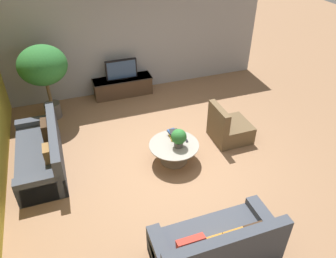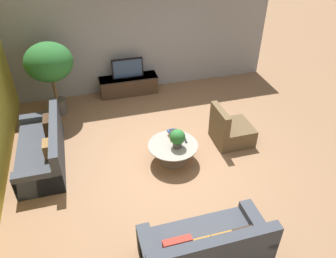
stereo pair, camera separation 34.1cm
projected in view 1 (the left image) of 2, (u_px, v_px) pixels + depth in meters
ground_plane at (172, 157)px, 6.80m from camera, size 24.00×24.00×0.00m
back_wall_stone at (129, 36)px, 8.44m from camera, size 7.40×0.12×3.00m
media_console at (123, 86)px, 8.82m from camera, size 1.56×0.50×0.49m
television at (121, 69)px, 8.54m from camera, size 0.82×0.13×0.52m
coffee_table at (174, 149)px, 6.54m from camera, size 0.99×0.99×0.41m
couch_by_wall at (42, 154)px, 6.43m from camera, size 0.84×2.09×0.84m
couch_near_entry at (216, 245)px, 4.73m from camera, size 1.84×0.84×0.84m
armchair_wicker at (229, 129)px, 7.16m from camera, size 0.80×0.76×0.86m
potted_palm_tall at (43, 68)px, 7.30m from camera, size 1.09×1.09×1.81m
potted_plant_tabletop at (179, 137)px, 6.30m from camera, size 0.30×0.30×0.39m
book_stack at (174, 134)px, 6.64m from camera, size 0.23×0.33×0.14m
remote_black at (186, 140)px, 6.58m from camera, size 0.05×0.16×0.02m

